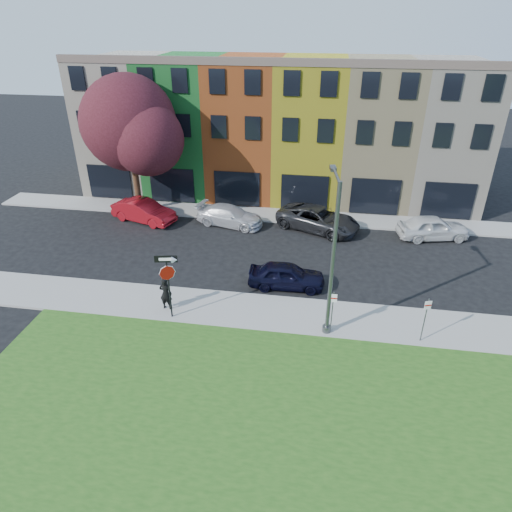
% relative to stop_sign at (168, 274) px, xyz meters
% --- Properties ---
extents(ground, '(120.00, 120.00, 0.00)m').
position_rel_stop_sign_xyz_m(ground, '(5.45, -1.88, -2.51)').
color(ground, black).
rests_on(ground, ground).
extents(sidewalk_near, '(40.00, 3.00, 0.12)m').
position_rel_stop_sign_xyz_m(sidewalk_near, '(7.45, 1.12, -2.45)').
color(sidewalk_near, gray).
rests_on(sidewalk_near, ground).
extents(sidewalk_far, '(40.00, 2.40, 0.12)m').
position_rel_stop_sign_xyz_m(sidewalk_far, '(2.45, 13.12, -2.45)').
color(sidewalk_far, gray).
rests_on(sidewalk_far, ground).
extents(rowhouse_block, '(30.00, 10.12, 10.00)m').
position_rel_stop_sign_xyz_m(rowhouse_block, '(2.95, 19.30, 2.47)').
color(rowhouse_block, beige).
rests_on(rowhouse_block, ground).
extents(stop_sign, '(1.04, 0.23, 3.38)m').
position_rel_stop_sign_xyz_m(stop_sign, '(0.00, 0.00, 0.00)').
color(stop_sign, black).
rests_on(stop_sign, sidewalk_near).
extents(man, '(0.67, 0.48, 1.73)m').
position_rel_stop_sign_xyz_m(man, '(-0.46, 0.64, -1.53)').
color(man, black).
rests_on(man, sidewalk_near).
extents(sedan_near, '(1.94, 4.21, 1.39)m').
position_rel_stop_sign_xyz_m(sedan_near, '(5.21, 3.77, -1.82)').
color(sedan_near, black).
rests_on(sedan_near, ground).
extents(parked_car_red, '(4.35, 5.61, 1.54)m').
position_rel_stop_sign_xyz_m(parked_car_red, '(-5.56, 10.79, -1.75)').
color(parked_car_red, maroon).
rests_on(parked_car_red, ground).
extents(parked_car_silver, '(3.87, 5.48, 1.36)m').
position_rel_stop_sign_xyz_m(parked_car_silver, '(0.54, 11.14, -1.84)').
color(parked_car_silver, '#BABABF').
rests_on(parked_car_silver, ground).
extents(parked_car_dark, '(6.68, 7.51, 1.57)m').
position_rel_stop_sign_xyz_m(parked_car_dark, '(6.62, 11.33, -1.73)').
color(parked_car_dark, black).
rests_on(parked_car_dark, ground).
extents(parked_car_white, '(3.65, 5.27, 1.54)m').
position_rel_stop_sign_xyz_m(parked_car_white, '(14.06, 11.16, -1.74)').
color(parked_car_white, silver).
rests_on(parked_car_white, ground).
extents(street_lamp, '(0.65, 2.57, 7.30)m').
position_rel_stop_sign_xyz_m(street_lamp, '(7.43, 0.24, 1.29)').
color(street_lamp, '#4C4F51').
rests_on(street_lamp, sidewalk_near).
extents(parking_sign_a, '(0.32, 0.09, 2.19)m').
position_rel_stop_sign_xyz_m(parking_sign_a, '(7.64, 0.01, -1.03)').
color(parking_sign_a, '#4C4F51').
rests_on(parking_sign_a, sidewalk_near).
extents(parking_sign_b, '(0.31, 0.14, 2.26)m').
position_rel_stop_sign_xyz_m(parking_sign_b, '(11.67, 0.01, -0.99)').
color(parking_sign_b, '#4C4F51').
rests_on(parking_sign_b, sidewalk_near).
extents(tree_purple, '(7.71, 6.75, 9.59)m').
position_rel_stop_sign_xyz_m(tree_purple, '(-6.39, 12.38, 3.82)').
color(tree_purple, black).
rests_on(tree_purple, sidewalk_far).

